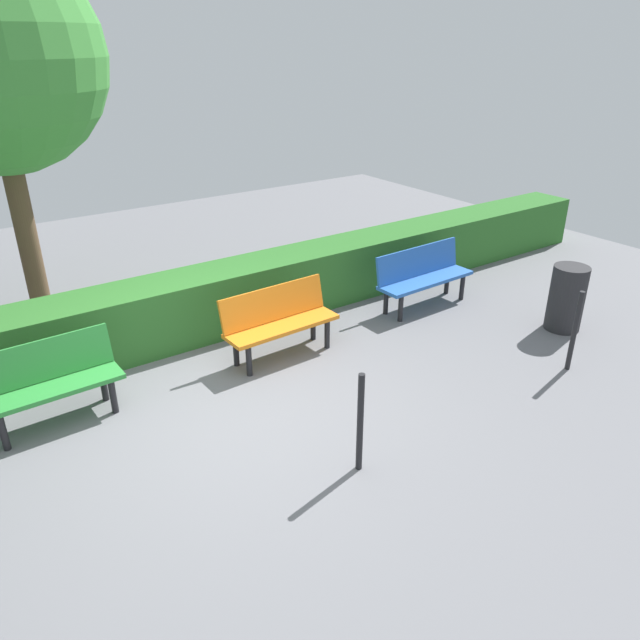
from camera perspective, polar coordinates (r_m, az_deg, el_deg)
name	(u,v)px	position (r m, az deg, el deg)	size (l,w,h in m)	color
ground_plane	(233,414)	(6.43, -8.33, -8.87)	(17.60, 17.60, 0.00)	slate
bench_blue	(423,274)	(8.81, 9.78, 4.33)	(1.59, 0.51, 0.86)	blue
bench_orange	(279,319)	(7.30, -3.95, 0.07)	(1.46, 0.52, 0.86)	orange
bench_green	(49,380)	(6.61, -24.43, -5.23)	(1.37, 0.50, 0.86)	#2D8C38
hedge_row	(241,294)	(8.22, -7.58, 2.46)	(13.60, 0.75, 0.84)	#2D6B28
railing_post_near	(575,331)	(7.54, 23.13, -1.00)	(0.06, 0.06, 1.00)	black
railing_post_mid	(360,423)	(5.38, 3.85, -9.78)	(0.06, 0.06, 1.00)	black
trash_bin	(567,298)	(8.61, 22.48, 1.93)	(0.46, 0.46, 0.89)	#262628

